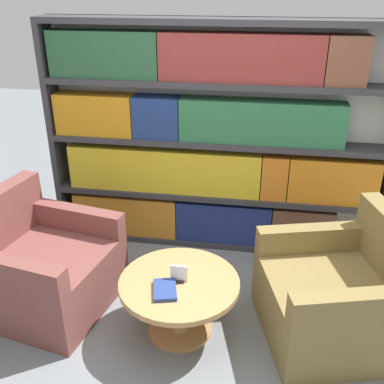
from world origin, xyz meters
TOP-DOWN VIEW (x-y plane):
  - ground_plane at (0.00, 0.00)m, footprint 14.00×14.00m
  - bookshelf at (-0.06, 1.33)m, footprint 2.96×0.30m
  - armchair_left at (-1.18, 0.23)m, footprint 1.05×1.04m
  - armchair_right at (0.98, 0.24)m, footprint 1.10×1.09m
  - coffee_table at (-0.10, 0.08)m, footprint 0.82×0.82m
  - table_sign at (-0.10, 0.08)m, footprint 0.12×0.06m
  - stray_book at (-0.17, -0.04)m, footprint 0.20×0.25m

SIDE VIEW (x-z plane):
  - ground_plane at x=0.00m, z-range 0.00..0.00m
  - armchair_left at x=-1.18m, z-range -0.13..0.74m
  - armchair_right at x=0.98m, z-range -0.13..0.74m
  - coffee_table at x=-0.10m, z-range 0.09..0.53m
  - stray_book at x=-0.17m, z-range 0.43..0.46m
  - table_sign at x=-0.10m, z-range 0.42..0.54m
  - bookshelf at x=-0.06m, z-range -0.02..1.98m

